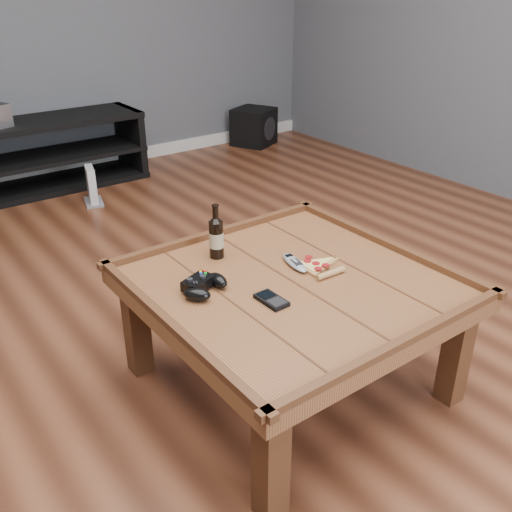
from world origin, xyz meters
TOP-DOWN VIEW (x-y plane):
  - ground at (0.00, 0.00)m, footprint 6.00×6.00m
  - baseboard at (0.00, 2.99)m, footprint 5.00×0.02m
  - coffee_table at (0.00, 0.00)m, footprint 1.03×1.03m
  - media_console at (0.00, 2.75)m, footprint 1.40×0.45m
  - beer_bottle at (-0.11, 0.32)m, footprint 0.06×0.06m
  - game_controller at (-0.29, 0.12)m, footprint 0.18×0.16m
  - pizza_slice at (0.14, 0.02)m, footprint 0.14×0.23m
  - smartphone at (-0.14, -0.07)m, footprint 0.07×0.12m
  - remote_control at (0.08, 0.09)m, footprint 0.08×0.17m
  - subwoofer at (1.89, 2.80)m, footprint 0.43×0.43m
  - game_console at (0.14, 2.26)m, footprint 0.16×0.23m

SIDE VIEW (x-z plane):
  - ground at x=0.00m, z-range 0.00..0.00m
  - baseboard at x=0.00m, z-range 0.00..0.10m
  - game_console at x=0.14m, z-range -0.01..0.24m
  - subwoofer at x=1.89m, z-range 0.00..0.32m
  - media_console at x=0.00m, z-range 0.00..0.50m
  - coffee_table at x=0.00m, z-range 0.15..0.63m
  - smartphone at x=-0.14m, z-range 0.45..0.47m
  - pizza_slice at x=0.14m, z-range 0.45..0.47m
  - remote_control at x=0.08m, z-range 0.45..0.47m
  - game_controller at x=-0.29m, z-range 0.45..0.50m
  - beer_bottle at x=-0.11m, z-range 0.43..0.64m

